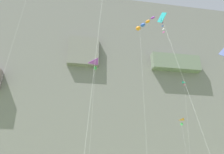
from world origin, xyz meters
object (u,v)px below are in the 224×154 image
kite_diamond_upper_right (163,21)px  kite_delta_low_left (186,89)px  kite_delta_low_right (98,70)px  kite_delta_front_field (179,124)px  kite_windsock_mid_right (143,25)px

kite_diamond_upper_right → kite_delta_low_left: bearing=57.8°
kite_delta_low_right → kite_diamond_upper_right: size_ratio=0.85×
kite_delta_front_field → kite_delta_low_right: (-18.53, -12.81, 4.88)m
kite_windsock_mid_right → kite_delta_low_left: 17.22m
kite_windsock_mid_right → kite_delta_low_left: (11.91, 8.91, -8.68)m
kite_delta_front_field → kite_diamond_upper_right: (-11.71, -23.12, 7.17)m
kite_delta_front_field → kite_windsock_mid_right: kite_windsock_mid_right is taller
kite_delta_front_field → kite_delta_low_right: 23.04m
kite_delta_low_right → kite_delta_low_left: 23.37m
kite_delta_low_left → kite_diamond_upper_right: bearing=-122.2°
kite_delta_front_field → kite_windsock_mid_right: size_ratio=0.47×
kite_windsock_mid_right → kite_delta_front_field: bearing=46.3°
kite_delta_low_left → kite_delta_low_right: bearing=-151.3°
kite_diamond_upper_right → kite_delta_low_left: 25.42m
kite_diamond_upper_right → kite_delta_low_left: kite_diamond_upper_right is taller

